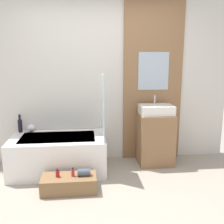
# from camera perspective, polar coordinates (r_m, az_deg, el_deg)

# --- Properties ---
(ground_plane) EXTENTS (12.00, 12.00, 0.00)m
(ground_plane) POSITION_cam_1_polar(r_m,az_deg,el_deg) (3.09, -0.63, -20.82)
(ground_plane) COLOR #A39989
(wall_tiled_back) EXTENTS (4.20, 0.06, 2.60)m
(wall_tiled_back) POSITION_cam_1_polar(r_m,az_deg,el_deg) (4.19, -2.69, 6.89)
(wall_tiled_back) COLOR silver
(wall_tiled_back) RESTS_ON ground_plane
(wall_wood_accent) EXTENTS (0.95, 0.04, 2.60)m
(wall_wood_accent) POSITION_cam_1_polar(r_m,az_deg,el_deg) (4.27, 8.89, 6.95)
(wall_wood_accent) COLOR #8E6642
(wall_wood_accent) RESTS_ON ground_plane
(bathtub) EXTENTS (1.36, 0.80, 0.53)m
(bathtub) POSITION_cam_1_polar(r_m,az_deg,el_deg) (3.99, -11.54, -8.89)
(bathtub) COLOR white
(bathtub) RESTS_ON ground_plane
(glass_shower_screen) EXTENTS (0.01, 0.47, 0.91)m
(glass_shower_screen) POSITION_cam_1_polar(r_m,az_deg,el_deg) (3.65, -1.98, 1.07)
(glass_shower_screen) COLOR silver
(glass_shower_screen) RESTS_ON bathtub
(wooden_step_bench) EXTENTS (0.69, 0.33, 0.20)m
(wooden_step_bench) POSITION_cam_1_polar(r_m,az_deg,el_deg) (3.47, -9.32, -15.13)
(wooden_step_bench) COLOR olive
(wooden_step_bench) RESTS_ON ground_plane
(vanity_cabinet) EXTENTS (0.53, 0.47, 0.80)m
(vanity_cabinet) POSITION_cam_1_polar(r_m,az_deg,el_deg) (4.21, 9.37, -5.78)
(vanity_cabinet) COLOR #8E6642
(vanity_cabinet) RESTS_ON ground_plane
(sink) EXTENTS (0.50, 0.38, 0.28)m
(sink) POSITION_cam_1_polar(r_m,az_deg,el_deg) (4.09, 9.59, 0.52)
(sink) COLOR white
(sink) RESTS_ON vanity_cabinet
(vase_tall_dark) EXTENTS (0.06, 0.06, 0.28)m
(vase_tall_dark) POSITION_cam_1_polar(r_m,az_deg,el_deg) (4.28, -19.37, -2.68)
(vase_tall_dark) COLOR black
(vase_tall_dark) RESTS_ON bathtub
(vase_round_light) EXTENTS (0.12, 0.12, 0.12)m
(vase_round_light) POSITION_cam_1_polar(r_m,az_deg,el_deg) (4.23, -17.20, -3.42)
(vase_round_light) COLOR white
(vase_round_light) RESTS_ON bathtub
(bottle_soap_primary) EXTENTS (0.05, 0.05, 0.10)m
(bottle_soap_primary) POSITION_cam_1_polar(r_m,az_deg,el_deg) (3.42, -11.77, -12.95)
(bottle_soap_primary) COLOR #B21928
(bottle_soap_primary) RESTS_ON wooden_step_bench
(bottle_soap_secondary) EXTENTS (0.04, 0.04, 0.11)m
(bottle_soap_secondary) POSITION_cam_1_polar(r_m,az_deg,el_deg) (3.40, -8.52, -12.87)
(bottle_soap_secondary) COLOR red
(bottle_soap_secondary) RESTS_ON wooden_step_bench
(towel_roll) EXTENTS (0.16, 0.09, 0.09)m
(towel_roll) POSITION_cam_1_polar(r_m,az_deg,el_deg) (3.40, -6.13, -12.91)
(towel_roll) COLOR #4C5666
(towel_roll) RESTS_ON wooden_step_bench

